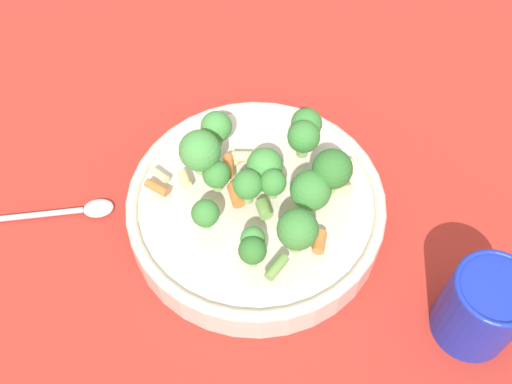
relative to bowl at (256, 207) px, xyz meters
name	(u,v)px	position (x,y,z in m)	size (l,w,h in m)	color
ground_plane	(256,219)	(0.00, 0.00, -0.03)	(3.00, 3.00, 0.00)	#B72D23
bowl	(256,207)	(0.00, 0.00, 0.00)	(0.29, 0.29, 0.05)	beige
pasta_salad	(269,175)	(-0.01, -0.01, 0.06)	(0.22, 0.20, 0.08)	#8CB766
cup	(482,307)	(-0.26, -0.01, 0.02)	(0.08, 0.08, 0.10)	#192DAD
spoon	(65,212)	(0.20, 0.11, -0.02)	(0.15, 0.13, 0.01)	silver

